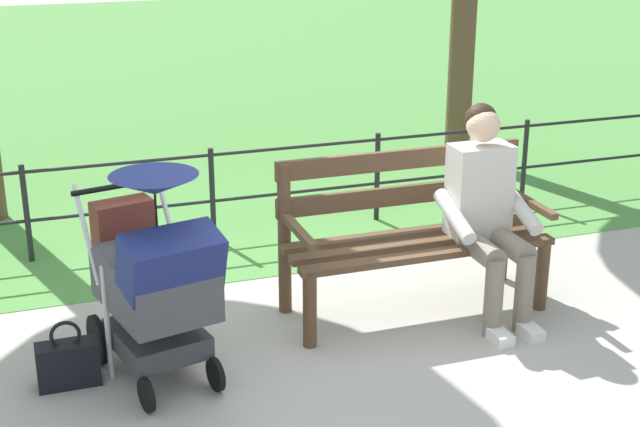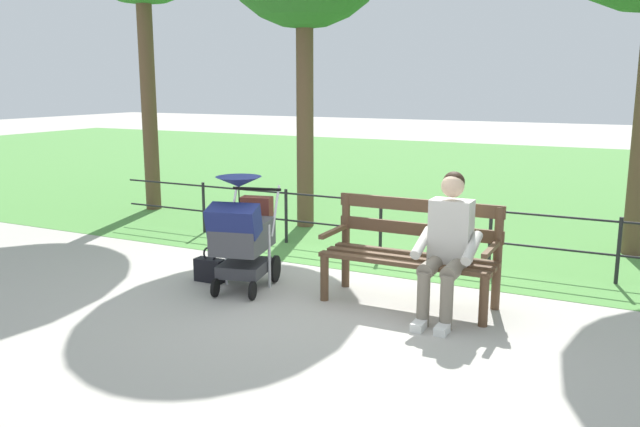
{
  "view_description": "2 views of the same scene",
  "coord_description": "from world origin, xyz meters",
  "px_view_note": "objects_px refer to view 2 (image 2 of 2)",
  "views": [
    {
      "loc": [
        1.3,
        4.6,
        2.47
      ],
      "look_at": [
        -0.22,
        0.17,
        0.78
      ],
      "focal_mm": 51.11,
      "sensor_mm": 36.0,
      "label": 1
    },
    {
      "loc": [
        -2.78,
        5.51,
        2.03
      ],
      "look_at": [
        0.02,
        -0.04,
        0.78
      ],
      "focal_mm": 36.66,
      "sensor_mm": 36.0,
      "label": 2
    }
  ],
  "objects_px": {
    "park_bench": "(412,248)",
    "handbag": "(210,269)",
    "stroller": "(243,232)",
    "person_on_bench": "(447,242)"
  },
  "relations": [
    {
      "from": "park_bench",
      "to": "handbag",
      "type": "bearing_deg",
      "value": 8.59
    },
    {
      "from": "park_bench",
      "to": "stroller",
      "type": "relative_size",
      "value": 1.39
    },
    {
      "from": "park_bench",
      "to": "stroller",
      "type": "distance_m",
      "value": 1.66
    },
    {
      "from": "handbag",
      "to": "stroller",
      "type": "bearing_deg",
      "value": 170.47
    },
    {
      "from": "park_bench",
      "to": "stroller",
      "type": "height_order",
      "value": "stroller"
    },
    {
      "from": "person_on_bench",
      "to": "stroller",
      "type": "xyz_separation_m",
      "value": [
        2.0,
        0.17,
        -0.08
      ]
    },
    {
      "from": "person_on_bench",
      "to": "stroller",
      "type": "relative_size",
      "value": 1.11
    },
    {
      "from": "stroller",
      "to": "handbag",
      "type": "distance_m",
      "value": 0.67
    },
    {
      "from": "person_on_bench",
      "to": "handbag",
      "type": "xyz_separation_m",
      "value": [
        2.47,
        0.09,
        -0.55
      ]
    },
    {
      "from": "stroller",
      "to": "person_on_bench",
      "type": "bearing_deg",
      "value": -175.16
    }
  ]
}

